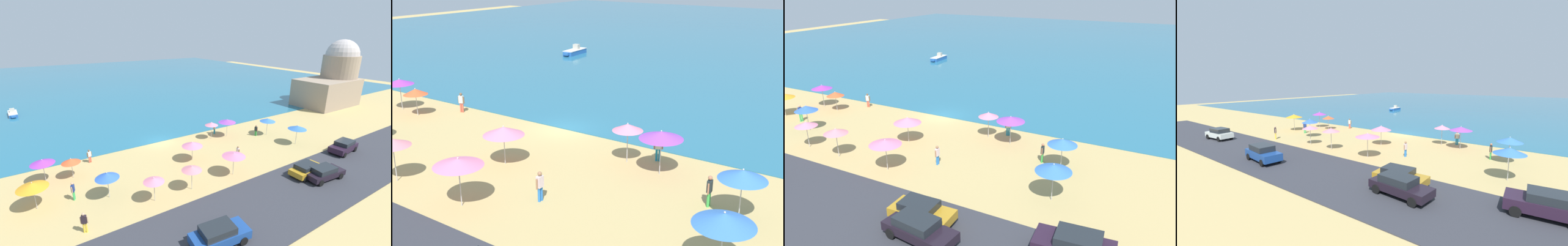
% 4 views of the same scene
% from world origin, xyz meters
% --- Properties ---
extents(ground_plane, '(160.00, 160.00, 0.00)m').
position_xyz_m(ground_plane, '(0.00, 0.00, 0.00)').
color(ground_plane, tan).
extents(sea, '(150.00, 110.00, 0.05)m').
position_xyz_m(sea, '(0.00, 55.00, 0.03)').
color(sea, '#256785').
rests_on(sea, ground_plane).
extents(beach_umbrella_0, '(2.26, 2.26, 2.59)m').
position_xyz_m(beach_umbrella_0, '(-14.00, -3.42, 2.31)').
color(beach_umbrella_0, '#B2B2B7').
rests_on(beach_umbrella_0, ground_plane).
extents(beach_umbrella_2, '(2.50, 2.50, 2.62)m').
position_xyz_m(beach_umbrella_2, '(9.27, -3.27, 2.34)').
color(beach_umbrella_2, '#B2B2B7').
rests_on(beach_umbrella_2, ground_plane).
extents(beach_umbrella_3, '(2.25, 2.25, 2.59)m').
position_xyz_m(beach_umbrella_3, '(14.66, -5.94, 2.29)').
color(beach_umbrella_3, '#B2B2B7').
rests_on(beach_umbrella_3, ground_plane).
extents(beach_umbrella_4, '(1.87, 1.87, 2.21)m').
position_xyz_m(beach_umbrella_4, '(-11.52, -3.80, 1.92)').
color(beach_umbrella_4, '#B2B2B7').
rests_on(beach_umbrella_4, ground_plane).
extents(beach_umbrella_6, '(2.41, 2.41, 2.68)m').
position_xyz_m(beach_umbrella_6, '(15.41, -10.48, 2.37)').
color(beach_umbrella_6, '#B2B2B7').
rests_on(beach_umbrella_6, ground_plane).
extents(beach_umbrella_8, '(2.46, 2.46, 2.55)m').
position_xyz_m(beach_umbrella_8, '(2.95, -12.22, 2.30)').
color(beach_umbrella_8, '#B2B2B7').
rests_on(beach_umbrella_8, ground_plane).
extents(beach_umbrella_9, '(2.45, 2.45, 2.39)m').
position_xyz_m(beach_umbrella_9, '(1.01, -7.12, 2.07)').
color(beach_umbrella_9, '#B2B2B7').
rests_on(beach_umbrella_9, ground_plane).
extents(beach_umbrella_10, '(1.96, 1.96, 2.52)m').
position_xyz_m(beach_umbrella_10, '(-2.20, -12.25, 2.24)').
color(beach_umbrella_10, '#B2B2B7').
rests_on(beach_umbrella_10, ground_plane).
extents(beach_umbrella_11, '(1.84, 1.84, 2.48)m').
position_xyz_m(beach_umbrella_11, '(6.86, -2.79, 2.20)').
color(beach_umbrella_11, '#B2B2B7').
rests_on(beach_umbrella_11, ground_plane).
extents(bather_1, '(0.23, 0.57, 1.60)m').
position_xyz_m(bather_1, '(5.83, -9.64, 0.89)').
color(bather_1, blue).
rests_on(bather_1, ground_plane).
extents(bather_2, '(0.51, 0.36, 1.64)m').
position_xyz_m(bather_2, '(8.31, -1.56, 0.92)').
color(bather_2, teal).
rests_on(bather_2, ground_plane).
extents(bather_3, '(0.26, 0.57, 1.62)m').
position_xyz_m(bather_3, '(12.99, -5.41, 0.91)').
color(bather_3, green).
rests_on(bather_3, ground_plane).
extents(bather_5, '(0.55, 0.31, 1.61)m').
position_xyz_m(bather_5, '(-9.32, -1.23, 0.90)').
color(bather_5, '#DD5943').
rests_on(bather_5, ground_plane).
extents(skiff_nearshore, '(1.65, 4.36, 1.25)m').
position_xyz_m(skiff_nearshore, '(-17.36, 25.33, 0.42)').
color(skiff_nearshore, '#255AA4').
rests_on(skiff_nearshore, sea).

